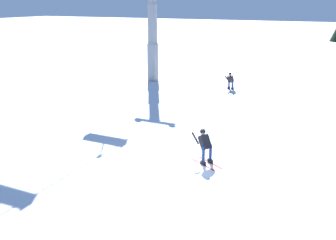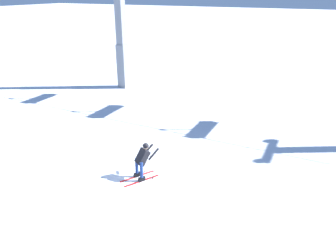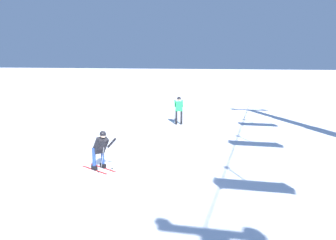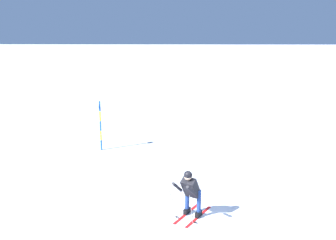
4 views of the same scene
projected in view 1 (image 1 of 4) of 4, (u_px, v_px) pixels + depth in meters
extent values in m
plane|color=white|center=(191.00, 162.00, 17.03)|extent=(260.00, 260.00, 0.00)
cube|color=red|center=(203.00, 165.00, 16.73)|extent=(0.88, 1.41, 0.01)
cube|color=black|center=(203.00, 163.00, 16.71)|extent=(0.24, 0.30, 0.16)
cylinder|color=navy|center=(203.00, 154.00, 16.58)|extent=(0.13, 0.13, 0.70)
cube|color=red|center=(210.00, 163.00, 16.94)|extent=(0.88, 1.41, 0.01)
cube|color=black|center=(210.00, 161.00, 16.92)|extent=(0.24, 0.30, 0.16)
cylinder|color=navy|center=(211.00, 152.00, 16.79)|extent=(0.13, 0.13, 0.70)
cube|color=black|center=(205.00, 142.00, 16.68)|extent=(0.64, 0.69, 0.68)
sphere|color=beige|center=(203.00, 132.00, 16.69)|extent=(0.23, 0.23, 0.23)
sphere|color=black|center=(203.00, 131.00, 16.68)|extent=(0.25, 0.25, 0.25)
cylinder|color=black|center=(195.00, 138.00, 16.84)|extent=(0.34, 0.49, 0.45)
cylinder|color=gray|center=(194.00, 151.00, 17.04)|extent=(0.16, 0.48, 1.20)
cylinder|color=black|center=(195.00, 161.00, 17.00)|extent=(0.07, 0.07, 0.01)
cylinder|color=black|center=(203.00, 136.00, 17.08)|extent=(0.34, 0.49, 0.45)
cylinder|color=gray|center=(203.00, 149.00, 17.34)|extent=(0.36, 0.36, 1.20)
cylinder|color=black|center=(206.00, 158.00, 17.34)|extent=(0.07, 0.07, 0.01)
cube|color=gray|center=(153.00, 62.00, 33.89)|extent=(0.71, 0.71, 3.34)
cube|color=gray|center=(152.00, 24.00, 32.89)|extent=(0.60, 0.60, 3.34)
cube|color=white|center=(232.00, 89.00, 31.01)|extent=(1.66, 0.35, 0.01)
cube|color=black|center=(232.00, 88.00, 30.98)|extent=(0.29, 0.15, 0.16)
cylinder|color=navy|center=(233.00, 84.00, 30.86)|extent=(0.13, 0.13, 0.62)
cube|color=white|center=(229.00, 89.00, 31.18)|extent=(1.66, 0.35, 0.01)
cube|color=black|center=(229.00, 88.00, 31.16)|extent=(0.29, 0.15, 0.16)
cylinder|color=navy|center=(229.00, 83.00, 31.04)|extent=(0.13, 0.13, 0.62)
cube|color=black|center=(230.00, 79.00, 30.74)|extent=(0.52, 0.49, 0.63)
sphere|color=#997051|center=(230.00, 74.00, 30.54)|extent=(0.20, 0.20, 0.20)
sphere|color=black|center=(230.00, 74.00, 30.53)|extent=(0.22, 0.22, 0.22)
cylinder|color=black|center=(231.00, 78.00, 30.34)|extent=(0.47, 0.15, 0.41)
cylinder|color=gray|center=(231.00, 85.00, 30.46)|extent=(0.47, 0.06, 1.05)
cylinder|color=black|center=(233.00, 90.00, 30.69)|extent=(0.07, 0.07, 0.01)
cylinder|color=black|center=(226.00, 78.00, 30.59)|extent=(0.47, 0.15, 0.41)
cylinder|color=gray|center=(225.00, 85.00, 30.76)|extent=(0.44, 0.20, 1.05)
cylinder|color=black|center=(226.00, 89.00, 31.04)|extent=(0.07, 0.07, 0.01)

